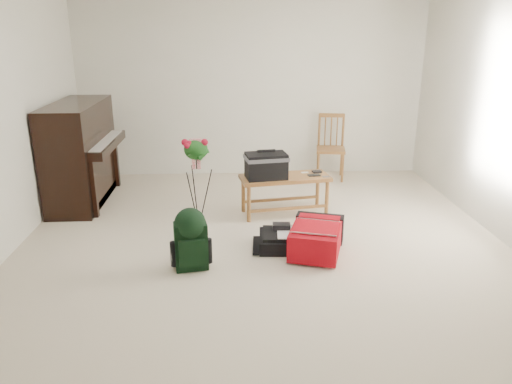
{
  "coord_description": "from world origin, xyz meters",
  "views": [
    {
      "loc": [
        -0.31,
        -4.57,
        2.15
      ],
      "look_at": [
        -0.06,
        0.35,
        0.49
      ],
      "focal_mm": 35.0,
      "sensor_mm": 36.0,
      "label": 1
    }
  ],
  "objects": [
    {
      "name": "black_duffel",
      "position": [
        0.24,
        0.03,
        0.08
      ],
      "size": [
        0.58,
        0.48,
        0.23
      ],
      "rotation": [
        0.0,
        0.0,
        -0.06
      ],
      "color": "black",
      "rests_on": "floor"
    },
    {
      "name": "piano",
      "position": [
        -2.19,
        1.6,
        0.6
      ],
      "size": [
        0.71,
        1.5,
        1.25
      ],
      "color": "black",
      "rests_on": "floor"
    },
    {
      "name": "red_suitcase",
      "position": [
        0.51,
        -0.05,
        0.16
      ],
      "size": [
        0.64,
        0.81,
        0.3
      ],
      "rotation": [
        0.0,
        0.0,
        -0.3
      ],
      "color": "#BF0811",
      "rests_on": "floor"
    },
    {
      "name": "dining_chair",
      "position": [
        1.13,
        2.43,
        0.45
      ],
      "size": [
        0.46,
        0.46,
        0.93
      ],
      "rotation": [
        0.0,
        0.0,
        -0.16
      ],
      "color": "#955830",
      "rests_on": "floor"
    },
    {
      "name": "green_backpack",
      "position": [
        -0.69,
        -0.38,
        0.32
      ],
      "size": [
        0.32,
        0.3,
        0.59
      ],
      "rotation": [
        0.0,
        0.0,
        0.17
      ],
      "color": "black",
      "rests_on": "floor"
    },
    {
      "name": "flower_stand",
      "position": [
        -0.68,
        0.6,
        0.51
      ],
      "size": [
        0.36,
        0.36,
        1.04
      ],
      "rotation": [
        0.0,
        0.0,
        -0.12
      ],
      "color": "black",
      "rests_on": "floor"
    },
    {
      "name": "bench",
      "position": [
        0.15,
        0.97,
        0.57
      ],
      "size": [
        1.09,
        0.58,
        0.8
      ],
      "rotation": [
        0.0,
        0.0,
        0.16
      ],
      "color": "#955830",
      "rests_on": "floor"
    },
    {
      "name": "wall_back",
      "position": [
        0.0,
        2.75,
        1.25
      ],
      "size": [
        5.0,
        0.04,
        2.5
      ],
      "primitive_type": "cube",
      "color": "silver",
      "rests_on": "floor"
    },
    {
      "name": "floor",
      "position": [
        0.0,
        0.0,
        0.0
      ],
      "size": [
        5.0,
        5.5,
        0.01
      ],
      "primitive_type": "cube",
      "color": "beige",
      "rests_on": "ground"
    }
  ]
}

